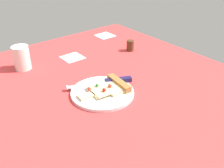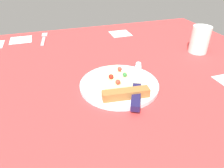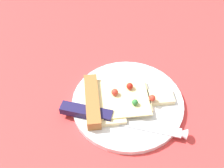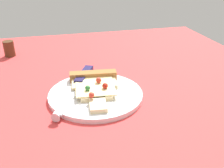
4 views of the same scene
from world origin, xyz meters
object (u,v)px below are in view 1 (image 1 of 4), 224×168
at_px(drinking_glass, 22,58).
at_px(pizza_slice, 108,87).
at_px(knife, 106,82).
at_px(pepper_shaker, 130,46).
at_px(plate, 102,93).

bearing_deg(drinking_glass, pizza_slice, 23.91).
relative_size(pizza_slice, knife, 0.80).
distance_m(drinking_glass, pepper_shaker, 0.50).
relative_size(plate, pepper_shaker, 4.34).
relative_size(knife, drinking_glass, 2.28).
distance_m(knife, pepper_shaker, 0.35).
relative_size(plate, pizza_slice, 1.23).
relative_size(plate, knife, 0.99).
height_order(plate, pepper_shaker, pepper_shaker).
relative_size(plate, drinking_glass, 2.25).
bearing_deg(drinking_glass, knife, 28.74).
relative_size(pizza_slice, drinking_glass, 1.83).
bearing_deg(drinking_glass, pepper_shaker, 73.89).
bearing_deg(knife, drinking_glass, 54.46).
bearing_deg(knife, plate, 154.07).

